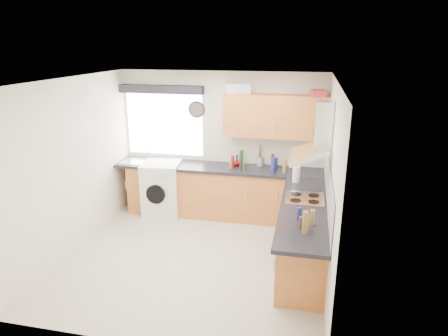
% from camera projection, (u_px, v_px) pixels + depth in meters
% --- Properties ---
extents(ground_plane, '(3.60, 3.60, 0.00)m').
position_uv_depth(ground_plane, '(195.00, 257.00, 5.75)').
color(ground_plane, beige).
extents(ceiling, '(3.60, 3.60, 0.02)m').
position_uv_depth(ceiling, '(190.00, 80.00, 5.00)').
color(ceiling, white).
rests_on(ceiling, wall_back).
extents(wall_back, '(3.60, 0.02, 2.50)m').
position_uv_depth(wall_back, '(222.00, 143.00, 7.05)').
color(wall_back, silver).
rests_on(wall_back, ground_plane).
extents(wall_front, '(3.60, 0.02, 2.50)m').
position_uv_depth(wall_front, '(137.00, 235.00, 3.70)').
color(wall_front, silver).
rests_on(wall_front, ground_plane).
extents(wall_left, '(0.02, 3.60, 2.50)m').
position_uv_depth(wall_left, '(72.00, 166.00, 5.74)').
color(wall_left, silver).
rests_on(wall_left, ground_plane).
extents(wall_right, '(0.02, 3.60, 2.50)m').
position_uv_depth(wall_right, '(330.00, 184.00, 5.01)').
color(wall_right, silver).
rests_on(wall_right, ground_plane).
extents(window, '(1.40, 0.02, 1.10)m').
position_uv_depth(window, '(164.00, 124.00, 7.16)').
color(window, silver).
rests_on(window, wall_back).
extents(window_blind, '(1.50, 0.18, 0.14)m').
position_uv_depth(window_blind, '(161.00, 89.00, 6.89)').
color(window_blind, black).
rests_on(window_blind, wall_back).
extents(splashback, '(0.01, 3.00, 0.54)m').
position_uv_depth(splashback, '(328.00, 182.00, 5.31)').
color(splashback, white).
rests_on(splashback, wall_right).
extents(base_cab_back, '(3.00, 0.58, 0.86)m').
position_uv_depth(base_cab_back, '(213.00, 192.00, 7.05)').
color(base_cab_back, '#B1622B').
rests_on(base_cab_back, ground_plane).
extents(base_cab_corner, '(0.60, 0.60, 0.86)m').
position_uv_depth(base_cab_corner, '(305.00, 199.00, 6.72)').
color(base_cab_corner, '#B1622B').
rests_on(base_cab_corner, ground_plane).
extents(base_cab_right, '(0.58, 2.10, 0.86)m').
position_uv_depth(base_cab_right, '(303.00, 236.00, 5.46)').
color(base_cab_right, '#B1622B').
rests_on(base_cab_right, ground_plane).
extents(worktop_back, '(3.60, 0.62, 0.05)m').
position_uv_depth(worktop_back, '(218.00, 168.00, 6.88)').
color(worktop_back, black).
rests_on(worktop_back, base_cab_back).
extents(worktop_right, '(0.62, 2.42, 0.05)m').
position_uv_depth(worktop_right, '(304.00, 209.00, 5.18)').
color(worktop_right, black).
rests_on(worktop_right, base_cab_right).
extents(sink, '(0.84, 0.46, 0.10)m').
position_uv_depth(sink, '(145.00, 160.00, 7.13)').
color(sink, silver).
rests_on(sink, worktop_back).
extents(oven, '(0.56, 0.58, 0.85)m').
position_uv_depth(oven, '(303.00, 231.00, 5.60)').
color(oven, black).
rests_on(oven, ground_plane).
extents(hob_plate, '(0.52, 0.52, 0.01)m').
position_uv_depth(hob_plate, '(305.00, 198.00, 5.45)').
color(hob_plate, silver).
rests_on(hob_plate, worktop_right).
extents(extractor_hood, '(0.52, 0.78, 0.66)m').
position_uv_depth(extractor_hood, '(317.00, 138.00, 5.17)').
color(extractor_hood, silver).
rests_on(extractor_hood, wall_right).
extents(upper_cabinets, '(1.70, 0.35, 0.70)m').
position_uv_depth(upper_cabinets, '(276.00, 116.00, 6.53)').
color(upper_cabinets, '#B1622B').
rests_on(upper_cabinets, wall_back).
extents(washing_machine, '(0.72, 0.70, 0.94)m').
position_uv_depth(washing_machine, '(162.00, 188.00, 7.12)').
color(washing_machine, silver).
rests_on(washing_machine, ground_plane).
extents(wall_clock, '(0.30, 0.04, 0.30)m').
position_uv_depth(wall_clock, '(196.00, 110.00, 6.95)').
color(wall_clock, black).
rests_on(wall_clock, wall_back).
extents(casserole, '(0.46, 0.38, 0.17)m').
position_uv_depth(casserole, '(238.00, 88.00, 6.62)').
color(casserole, silver).
rests_on(casserole, upper_cabinets).
extents(storage_box, '(0.26, 0.24, 0.10)m').
position_uv_depth(storage_box, '(318.00, 93.00, 6.18)').
color(storage_box, red).
rests_on(storage_box, upper_cabinets).
extents(utensil_pot, '(0.13, 0.13, 0.15)m').
position_uv_depth(utensil_pot, '(260.00, 162.00, 6.90)').
color(utensil_pot, '#9C9388').
rests_on(utensil_pot, worktop_back).
extents(kitchen_roll, '(0.13, 0.13, 0.24)m').
position_uv_depth(kitchen_roll, '(296.00, 174.00, 6.08)').
color(kitchen_roll, silver).
rests_on(kitchen_roll, worktop_right).
extents(tomato_cluster, '(0.18, 0.18, 0.08)m').
position_uv_depth(tomato_cluster, '(235.00, 163.00, 6.95)').
color(tomato_cluster, '#AF070A').
rests_on(tomato_cluster, worktop_back).
extents(jar_0, '(0.07, 0.07, 0.23)m').
position_uv_depth(jar_0, '(273.00, 165.00, 6.59)').
color(jar_0, navy).
rests_on(jar_0, worktop_back).
extents(jar_1, '(0.07, 0.07, 0.13)m').
position_uv_depth(jar_1, '(273.00, 164.00, 6.81)').
color(jar_1, brown).
rests_on(jar_1, worktop_back).
extents(jar_2, '(0.05, 0.05, 0.11)m').
position_uv_depth(jar_2, '(231.00, 165.00, 6.76)').
color(jar_2, brown).
rests_on(jar_2, worktop_back).
extents(jar_3, '(0.07, 0.07, 0.13)m').
position_uv_depth(jar_3, '(245.00, 167.00, 6.62)').
color(jar_3, '#1C4217').
rests_on(jar_3, worktop_back).
extents(jar_4, '(0.04, 0.04, 0.18)m').
position_uv_depth(jar_4, '(237.00, 160.00, 6.94)').
color(jar_4, navy).
rests_on(jar_4, worktop_back).
extents(jar_5, '(0.06, 0.06, 0.20)m').
position_uv_depth(jar_5, '(276.00, 163.00, 6.71)').
color(jar_5, navy).
rests_on(jar_5, worktop_back).
extents(jar_6, '(0.05, 0.05, 0.24)m').
position_uv_depth(jar_6, '(272.00, 161.00, 6.79)').
color(jar_6, '#3A2F20').
rests_on(jar_6, worktop_back).
extents(jar_7, '(0.07, 0.07, 0.26)m').
position_uv_depth(jar_7, '(241.00, 158.00, 6.93)').
color(jar_7, '#1E551E').
rests_on(jar_7, worktop_back).
extents(jar_8, '(0.07, 0.07, 0.23)m').
position_uv_depth(jar_8, '(285.00, 166.00, 6.52)').
color(jar_8, olive).
rests_on(jar_8, worktop_back).
extents(jar_9, '(0.04, 0.04, 0.20)m').
position_uv_depth(jar_9, '(241.00, 164.00, 6.65)').
color(jar_9, '#2B2418').
rests_on(jar_9, worktop_back).
extents(jar_10, '(0.06, 0.06, 0.21)m').
position_uv_depth(jar_10, '(233.00, 162.00, 6.78)').
color(jar_10, maroon).
rests_on(jar_10, worktop_back).
extents(bottle_0, '(0.06, 0.06, 0.15)m').
position_uv_depth(bottle_0, '(301.00, 223.00, 4.56)').
color(bottle_0, '#413024').
rests_on(bottle_0, worktop_right).
extents(bottle_1, '(0.06, 0.06, 0.26)m').
position_uv_depth(bottle_1, '(305.00, 222.00, 4.44)').
color(bottle_1, olive).
rests_on(bottle_1, worktop_right).
extents(bottle_2, '(0.05, 0.05, 0.19)m').
position_uv_depth(bottle_2, '(312.00, 217.00, 4.65)').
color(bottle_2, olive).
rests_on(bottle_2, worktop_right).
extents(bottle_3, '(0.06, 0.06, 0.16)m').
position_uv_depth(bottle_3, '(299.00, 214.00, 4.78)').
color(bottle_3, navy).
rests_on(bottle_3, worktop_right).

